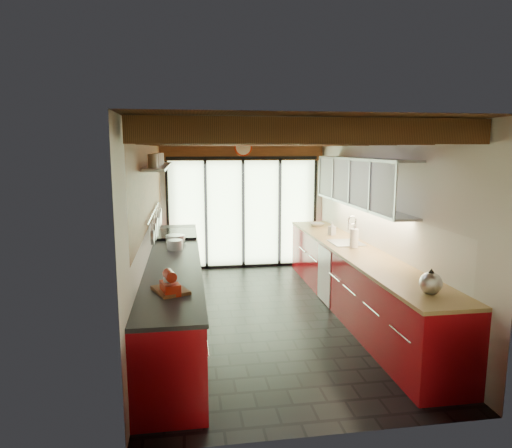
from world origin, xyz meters
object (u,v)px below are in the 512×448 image
Objects in this scene: stand_mixer at (170,284)px; bowl at (317,225)px; kettle at (431,282)px; soap_bottle at (332,229)px; paper_towel at (354,239)px.

bowl is (2.54, 3.59, -0.07)m from stand_mixer.
soap_bottle is at bearing 90.00° from kettle.
stand_mixer is 0.91× the size of paper_towel.
soap_bottle reaches higher than bowl.
kettle is 3.97m from bowl.
kettle reaches higher than bowl.
soap_bottle is 0.88m from bowl.
stand_mixer is 4.40m from bowl.
stand_mixer is at bearing -145.94° from paper_towel.
soap_bottle is at bearing 90.00° from paper_towel.
stand_mixer reaches higher than bowl.
paper_towel is at bearing -90.00° from bowl.
bowl is at bearing 90.00° from kettle.
paper_towel is at bearing 34.06° from stand_mixer.
stand_mixer is 1.22× the size of bowl.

